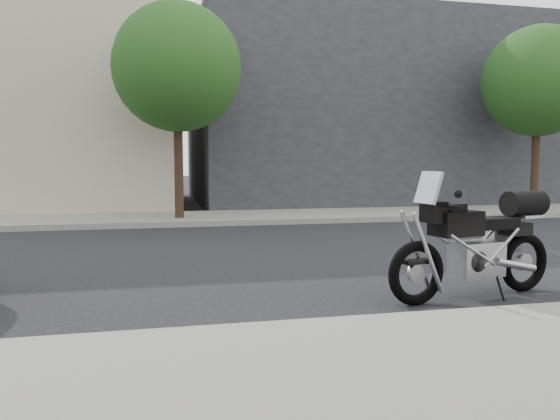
% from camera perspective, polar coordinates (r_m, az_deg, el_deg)
% --- Properties ---
extents(ground, '(120.00, 120.00, 0.00)m').
position_cam_1_polar(ground, '(9.45, 3.39, -5.02)').
color(ground, black).
rests_on(ground, ground).
extents(far_sidewalk, '(44.00, 3.00, 0.15)m').
position_cam_1_polar(far_sidewalk, '(15.73, -3.23, -0.73)').
color(far_sidewalk, gray).
rests_on(far_sidewalk, ground).
extents(far_building_dark, '(16.00, 11.00, 7.00)m').
position_cam_1_polar(far_building_dark, '(24.47, 10.47, 9.27)').
color(far_building_dark, '#2B2A30').
rests_on(far_building_dark, ground).
extents(street_tree_left, '(3.40, 3.40, 5.70)m').
position_cam_1_polar(street_tree_left, '(19.07, 25.40, 12.04)').
color(street_tree_left, '#332417').
rests_on(street_tree_left, far_sidewalk).
extents(street_tree_mid, '(3.40, 3.40, 5.70)m').
position_cam_1_polar(street_tree_mid, '(15.15, -10.70, 14.40)').
color(street_tree_mid, '#332417').
rests_on(street_tree_mid, far_sidewalk).
extents(motorcycle, '(2.42, 1.08, 1.55)m').
position_cam_1_polar(motorcycle, '(7.13, 20.38, -3.18)').
color(motorcycle, black).
rests_on(motorcycle, ground).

